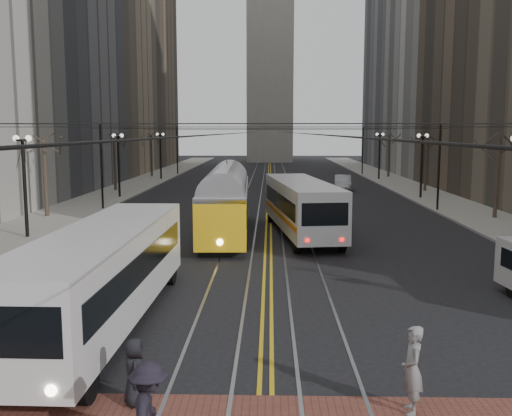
# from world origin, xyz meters

# --- Properties ---
(ground) EXTENTS (260.00, 260.00, 0.00)m
(ground) POSITION_xyz_m (0.00, 0.00, 0.00)
(ground) COLOR black
(ground) RESTS_ON ground
(sidewalk_left) EXTENTS (5.00, 140.00, 0.15)m
(sidewalk_left) POSITION_xyz_m (-15.00, 45.00, 0.07)
(sidewalk_left) COLOR gray
(sidewalk_left) RESTS_ON ground
(sidewalk_right) EXTENTS (5.00, 140.00, 0.15)m
(sidewalk_right) POSITION_xyz_m (15.00, 45.00, 0.07)
(sidewalk_right) COLOR gray
(sidewalk_right) RESTS_ON ground
(streetcar_rails) EXTENTS (4.80, 130.00, 0.02)m
(streetcar_rails) POSITION_xyz_m (0.00, 45.00, 0.00)
(streetcar_rails) COLOR gray
(streetcar_rails) RESTS_ON ground
(centre_lines) EXTENTS (0.42, 130.00, 0.01)m
(centre_lines) POSITION_xyz_m (0.00, 45.00, 0.01)
(centre_lines) COLOR gold
(centre_lines) RESTS_ON ground
(building_left_mid) EXTENTS (16.00, 20.00, 34.00)m
(building_left_mid) POSITION_xyz_m (-25.50, 46.00, 17.00)
(building_left_mid) COLOR slate
(building_left_mid) RESTS_ON ground
(building_left_far) EXTENTS (16.00, 20.00, 40.00)m
(building_left_far) POSITION_xyz_m (-25.50, 86.00, 20.00)
(building_left_far) COLOR brown
(building_left_far) RESTS_ON ground
(building_right_far) EXTENTS (16.00, 20.00, 40.00)m
(building_right_far) POSITION_xyz_m (25.50, 86.00, 20.00)
(building_right_far) COLOR slate
(building_right_far) RESTS_ON ground
(lamp_posts) EXTENTS (27.60, 57.20, 5.60)m
(lamp_posts) POSITION_xyz_m (-0.00, 28.75, 2.80)
(lamp_posts) COLOR black
(lamp_posts) RESTS_ON ground
(street_trees) EXTENTS (31.68, 53.28, 5.60)m
(street_trees) POSITION_xyz_m (0.00, 35.25, 2.80)
(street_trees) COLOR #382D23
(street_trees) RESTS_ON ground
(trolley_wires) EXTENTS (25.96, 120.00, 6.60)m
(trolley_wires) POSITION_xyz_m (0.00, 34.83, 3.77)
(trolley_wires) COLOR black
(trolley_wires) RESTS_ON ground
(transit_bus) EXTENTS (2.81, 12.51, 3.12)m
(transit_bus) POSITION_xyz_m (-5.08, 3.60, 1.56)
(transit_bus) COLOR silver
(transit_bus) RESTS_ON ground
(streetcar) EXTENTS (2.95, 13.59, 3.18)m
(streetcar) POSITION_xyz_m (-2.50, 19.60, 1.59)
(streetcar) COLOR yellow
(streetcar) RESTS_ON ground
(rear_bus) EXTENTS (4.26, 12.49, 3.20)m
(rear_bus) POSITION_xyz_m (1.92, 19.68, 1.60)
(rear_bus) COLOR silver
(rear_bus) RESTS_ON ground
(sedan_grey) EXTENTS (2.22, 4.91, 1.64)m
(sedan_grey) POSITION_xyz_m (4.00, 22.00, 0.82)
(sedan_grey) COLOR #414549
(sedan_grey) RESTS_ON ground
(sedan_silver) EXTENTS (2.18, 4.93, 1.57)m
(sedan_silver) POSITION_xyz_m (7.61, 45.40, 0.79)
(sedan_silver) COLOR #9B9CA2
(sedan_silver) RESTS_ON ground
(pedestrian_a) EXTENTS (0.67, 0.85, 1.53)m
(pedestrian_a) POSITION_xyz_m (-2.93, -1.50, 0.78)
(pedestrian_a) COLOR black
(pedestrian_a) RESTS_ON crosswalk_band
(pedestrian_b) EXTENTS (0.49, 0.73, 1.94)m
(pedestrian_b) POSITION_xyz_m (3.18, -1.71, 0.98)
(pedestrian_b) COLOR gray
(pedestrian_b) RESTS_ON crosswalk_band
(pedestrian_d) EXTENTS (0.92, 1.37, 1.97)m
(pedestrian_d) POSITION_xyz_m (-2.09, -3.84, 1.00)
(pedestrian_d) COLOR black
(pedestrian_d) RESTS_ON crosswalk_band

